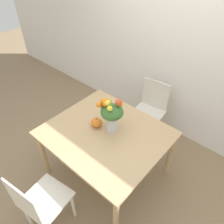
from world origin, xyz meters
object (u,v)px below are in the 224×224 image
at_px(flower_vase, 112,114).
at_px(dining_chair_far_side, 40,203).
at_px(dining_chair_near_window, 150,110).
at_px(pumpkin, 96,122).

height_order(flower_vase, dining_chair_far_side, flower_vase).
xyz_separation_m(dining_chair_near_window, dining_chair_far_side, (-0.00, -1.89, 0.00)).
bearing_deg(dining_chair_far_side, dining_chair_near_window, -98.03).
bearing_deg(pumpkin, flower_vase, 21.31).
relative_size(flower_vase, pumpkin, 3.31).
xyz_separation_m(pumpkin, dining_chair_far_side, (0.14, -0.94, -0.33)).
xyz_separation_m(flower_vase, dining_chair_far_side, (-0.03, -1.00, -0.51)).
relative_size(flower_vase, dining_chair_near_window, 0.47).
distance_m(flower_vase, dining_chair_far_side, 1.13).
relative_size(pumpkin, dining_chair_far_side, 0.14).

